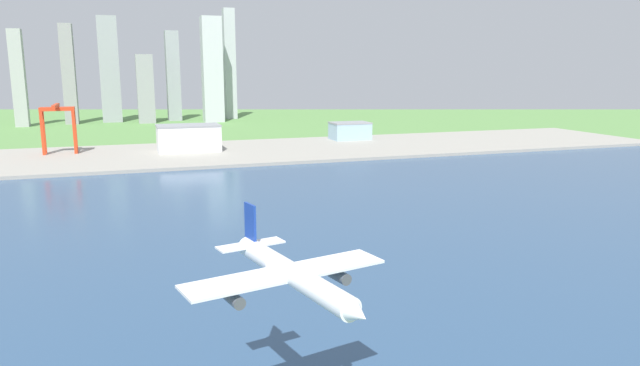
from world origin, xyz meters
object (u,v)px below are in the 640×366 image
object	(u,v)px
airplane_landing	(292,274)
port_crane_red	(58,118)
warehouse_main	(189,138)
warehouse_annex	(350,131)

from	to	relation	value
airplane_landing	port_crane_red	distance (m)	407.34
airplane_landing	warehouse_main	world-z (taller)	airplane_landing
airplane_landing	warehouse_main	distance (m)	385.86
port_crane_red	warehouse_annex	xyz separation A→B (m)	(251.43, 16.79, -19.89)
airplane_landing	warehouse_annex	distance (m)	453.82
port_crane_red	warehouse_main	world-z (taller)	port_crane_red
warehouse_annex	port_crane_red	bearing A→B (deg)	-176.18
warehouse_main	airplane_landing	bearing A→B (deg)	-93.45
airplane_landing	warehouse_main	size ratio (longest dim) A/B	0.83
port_crane_red	warehouse_annex	distance (m)	252.77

